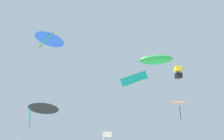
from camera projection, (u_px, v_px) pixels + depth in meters
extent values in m
cube|color=white|center=(108.00, 134.00, 16.28)|extent=(0.55, 0.02, 0.35)
cone|color=blue|center=(50.00, 37.00, 35.53)|extent=(4.66, 4.59, 1.63)
cylinder|color=green|center=(47.00, 39.00, 33.19)|extent=(2.10, 0.19, 3.04)
cube|color=teal|center=(134.00, 79.00, 43.63)|extent=(5.28, 0.90, 3.21)
cube|color=yellow|center=(134.00, 82.00, 43.36)|extent=(4.06, 0.49, 1.77)
cube|color=orange|center=(179.00, 102.00, 38.13)|extent=(2.34, 2.26, 0.69)
cylinder|color=black|center=(180.00, 113.00, 37.45)|extent=(0.11, 0.11, 2.25)
cube|color=yellow|center=(178.00, 69.00, 33.70)|extent=(0.92, 0.97, 0.79)
cube|color=black|center=(179.00, 76.00, 33.31)|extent=(0.92, 0.97, 0.79)
ellipsoid|color=green|center=(156.00, 60.00, 46.39)|extent=(6.93, 3.80, 2.38)
cone|color=pink|center=(156.00, 55.00, 46.78)|extent=(1.18, 1.30, 0.93)
cone|color=black|center=(44.00, 106.00, 24.56)|extent=(3.36, 3.41, 1.03)
cylinder|color=teal|center=(30.00, 116.00, 24.17)|extent=(0.16, 0.73, 2.43)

